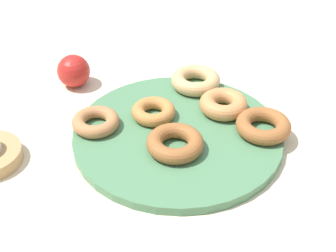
{
  "coord_description": "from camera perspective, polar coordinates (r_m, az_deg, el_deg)",
  "views": [
    {
      "loc": [
        -0.33,
        0.54,
        0.5
      ],
      "look_at": [
        0.0,
        0.03,
        0.05
      ],
      "focal_mm": 49.83,
      "sensor_mm": 36.0,
      "label": 1
    }
  ],
  "objects": [
    {
      "name": "ground_plane",
      "position": [
        0.81,
        1.17,
        -1.52
      ],
      "size": [
        2.4,
        2.4,
        0.0
      ],
      "primitive_type": "plane",
      "color": "beige"
    },
    {
      "name": "donut_plate",
      "position": [
        0.8,
        1.17,
        -1.08
      ],
      "size": [
        0.36,
        0.36,
        0.02
      ],
      "primitive_type": "cylinder",
      "color": "#4C7F56",
      "rests_on": "ground_plane"
    },
    {
      "name": "donut_0",
      "position": [
        0.91,
        3.4,
        5.6
      ],
      "size": [
        0.13,
        0.13,
        0.03
      ],
      "primitive_type": "torus",
      "rotation": [
        0.0,
        0.0,
        4.15
      ],
      "color": "tan",
      "rests_on": "donut_plate"
    },
    {
      "name": "donut_1",
      "position": [
        0.75,
        0.88,
        -2.1
      ],
      "size": [
        0.12,
        0.12,
        0.03
      ],
      "primitive_type": "torus",
      "rotation": [
        0.0,
        0.0,
        3.58
      ],
      "color": "#995B2D",
      "rests_on": "donut_plate"
    },
    {
      "name": "donut_2",
      "position": [
        0.82,
        -1.79,
        1.8
      ],
      "size": [
        0.1,
        0.1,
        0.02
      ],
      "primitive_type": "torus",
      "rotation": [
        0.0,
        0.0,
        3.44
      ],
      "color": "#BC7A3D",
      "rests_on": "donut_plate"
    },
    {
      "name": "donut_3",
      "position": [
        0.8,
        11.57,
        0.06
      ],
      "size": [
        0.1,
        0.1,
        0.03
      ],
      "primitive_type": "torus",
      "rotation": [
        0.0,
        0.0,
        3.17
      ],
      "color": "#995B2D",
      "rests_on": "donut_plate"
    },
    {
      "name": "donut_4",
      "position": [
        0.81,
        -8.84,
        0.53
      ],
      "size": [
        0.09,
        0.09,
        0.02
      ],
      "primitive_type": "torus",
      "rotation": [
        0.0,
        0.0,
        0.08
      ],
      "color": "#B27547",
      "rests_on": "donut_plate"
    },
    {
      "name": "donut_5",
      "position": [
        0.84,
        6.79,
        2.69
      ],
      "size": [
        0.09,
        0.09,
        0.03
      ],
      "primitive_type": "torus",
      "rotation": [
        0.0,
        0.0,
        0.03
      ],
      "color": "#C6844C",
      "rests_on": "donut_plate"
    },
    {
      "name": "apple",
      "position": [
        0.95,
        -11.47,
        6.61
      ],
      "size": [
        0.07,
        0.07,
        0.07
      ],
      "primitive_type": "sphere",
      "color": "red",
      "rests_on": "ground_plane"
    }
  ]
}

